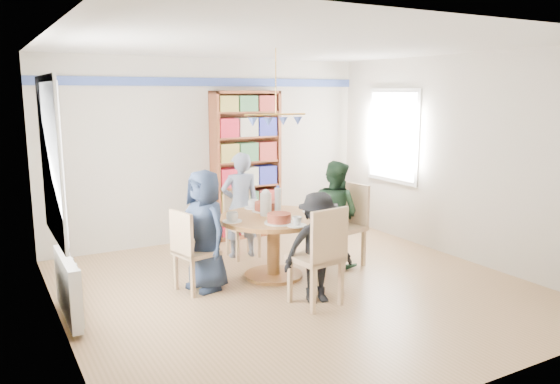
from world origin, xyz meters
TOP-DOWN VIEW (x-y plane):
  - ground at (0.00, 0.00)m, footprint 5.00×5.00m
  - room_shell at (-0.26, 0.87)m, footprint 5.00×5.00m
  - radiator at (-2.42, 0.30)m, footprint 0.12×1.00m
  - dining_table at (-0.05, 0.47)m, footprint 1.30×1.30m
  - chair_left at (-1.10, 0.47)m, footprint 0.50×0.50m
  - chair_right at (1.02, 0.43)m, footprint 0.54×0.54m
  - chair_far at (-0.02, 1.45)m, footprint 0.40×0.40m
  - chair_near at (-0.07, -0.59)m, footprint 0.52×0.52m
  - person_left at (-0.92, 0.48)m, footprint 0.59×0.76m
  - person_right at (0.86, 0.49)m, footprint 0.71×0.80m
  - person_far at (-0.04, 1.41)m, footprint 0.57×0.43m
  - person_near at (-0.03, -0.46)m, footprint 0.83×0.57m
  - bookshelf at (0.50, 2.34)m, footprint 1.06×0.32m
  - tableware at (-0.08, 0.49)m, footprint 1.30×1.30m

SIDE VIEW (x-z plane):
  - ground at x=0.00m, z-range 0.00..0.00m
  - radiator at x=-2.42m, z-range 0.05..0.65m
  - chair_far at x=-0.02m, z-range 0.04..0.93m
  - chair_left at x=-1.10m, z-range 0.05..0.98m
  - dining_table at x=-0.05m, z-range 0.18..0.93m
  - chair_right at x=1.02m, z-range 0.05..1.10m
  - chair_near at x=-0.07m, z-range 0.05..1.11m
  - person_near at x=-0.03m, z-range 0.00..1.19m
  - person_right at x=0.86m, z-range 0.00..1.36m
  - person_left at x=-0.92m, z-range 0.00..1.37m
  - person_far at x=-0.04m, z-range 0.00..1.42m
  - tableware at x=-0.08m, z-range 0.65..1.00m
  - bookshelf at x=0.50m, z-range -0.02..2.21m
  - room_shell at x=-0.26m, z-range -0.85..4.15m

